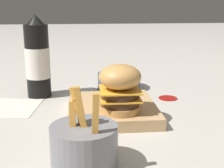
{
  "coord_description": "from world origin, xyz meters",
  "views": [
    {
      "loc": [
        0.68,
        -0.04,
        0.27
      ],
      "look_at": [
        -0.03,
        0.03,
        0.08
      ],
      "focal_mm": 50.0,
      "sensor_mm": 36.0,
      "label": 1
    }
  ],
  "objects_px": {
    "ketchup_bottle": "(38,60)",
    "side_bowl": "(119,80)",
    "serving_board": "(112,109)",
    "burger": "(120,88)",
    "fries_basket": "(84,145)"
  },
  "relations": [
    {
      "from": "ketchup_bottle",
      "to": "side_bowl",
      "type": "relative_size",
      "value": 1.75
    },
    {
      "from": "burger",
      "to": "fries_basket",
      "type": "distance_m",
      "value": 0.21
    },
    {
      "from": "ketchup_bottle",
      "to": "side_bowl",
      "type": "bearing_deg",
      "value": 103.48
    },
    {
      "from": "fries_basket",
      "to": "side_bowl",
      "type": "bearing_deg",
      "value": 166.38
    },
    {
      "from": "burger",
      "to": "serving_board",
      "type": "bearing_deg",
      "value": -166.17
    },
    {
      "from": "ketchup_bottle",
      "to": "fries_basket",
      "type": "height_order",
      "value": "ketchup_bottle"
    },
    {
      "from": "burger",
      "to": "side_bowl",
      "type": "height_order",
      "value": "burger"
    },
    {
      "from": "burger",
      "to": "side_bowl",
      "type": "xyz_separation_m",
      "value": [
        -0.28,
        0.03,
        -0.06
      ]
    },
    {
      "from": "fries_basket",
      "to": "ketchup_bottle",
      "type": "bearing_deg",
      "value": -163.05
    },
    {
      "from": "fries_basket",
      "to": "burger",
      "type": "bearing_deg",
      "value": 156.47
    },
    {
      "from": "fries_basket",
      "to": "side_bowl",
      "type": "relative_size",
      "value": 1.05
    },
    {
      "from": "serving_board",
      "to": "ketchup_bottle",
      "type": "height_order",
      "value": "ketchup_bottle"
    },
    {
      "from": "ketchup_bottle",
      "to": "burger",
      "type": "bearing_deg",
      "value": 43.06
    },
    {
      "from": "serving_board",
      "to": "ketchup_bottle",
      "type": "distance_m",
      "value": 0.27
    },
    {
      "from": "fries_basket",
      "to": "serving_board",
      "type": "bearing_deg",
      "value": 163.92
    }
  ]
}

